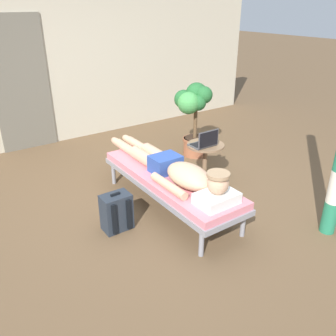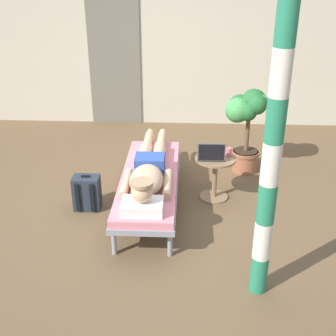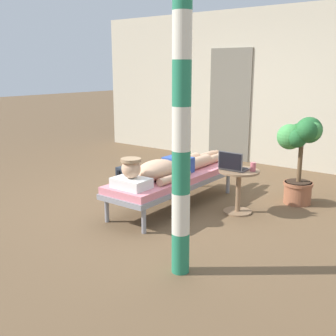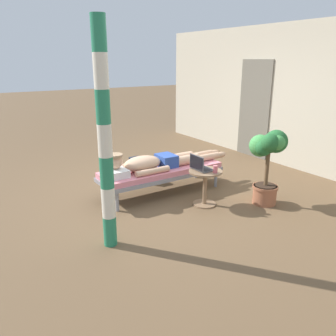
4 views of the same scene
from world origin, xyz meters
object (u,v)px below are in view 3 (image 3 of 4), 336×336
Objects in this scene: side_table at (239,184)px; drink_glass at (253,167)px; backpack at (129,182)px; porch_post at (181,129)px; lounge_chair at (174,179)px; laptop at (233,165)px; potted_plant at (300,147)px; person_reclining at (169,167)px.

drink_glass reaches higher than side_table.
porch_post reaches higher than backpack.
drink_glass reaches higher than lounge_chair.
porch_post is at bearing -84.55° from drink_glass.
drink_glass is 1.80m from porch_post.
side_table reaches higher than lounge_chair.
laptop is 0.28× the size of potted_plant.
potted_plant is 0.45× the size of porch_post.
lounge_chair is 3.81× the size of side_table.
porch_post is (-0.12, -2.41, 0.50)m from potted_plant.
porch_post is at bearing -51.71° from lounge_chair.
laptop reaches higher than side_table.
lounge_chair is at bearing -159.97° from drink_glass.
side_table is (0.75, 0.38, -0.16)m from person_reclining.
laptop is 1.74m from porch_post.
drink_glass is (0.90, 0.43, 0.06)m from person_reclining.
porch_post is at bearing -76.74° from laptop.
potted_plant reaches higher than backpack.
laptop is 3.00× the size of drink_glass.
porch_post reaches higher than person_reclining.
lounge_chair is at bearing -161.98° from laptop.
side_table is 5.07× the size of drink_glass.
lounge_chair is 0.73m from backpack.
laptop is at bearing -153.73° from drink_glass.
backpack is 0.38× the size of potted_plant.
person_reclining reaches higher than drink_glass.
potted_plant is (0.28, 0.73, 0.15)m from drink_glass.
drink_glass is 0.80m from potted_plant.
drink_glass is at bearing 26.27° from laptop.
potted_plant is (1.18, 1.06, 0.38)m from lounge_chair.
porch_post is (1.77, -1.30, 1.03)m from backpack.
side_table is 1.69× the size of laptop.
side_table is 1.51m from backpack.
porch_post is (0.16, -1.67, 0.65)m from drink_glass.
drink_glass is (0.90, 0.33, 0.23)m from lounge_chair.
laptop reaches higher than drink_glass.
potted_plant is at bearing 44.63° from person_reclining.
porch_post is (0.37, -1.57, 0.64)m from laptop.
drink_glass is 0.04× the size of porch_post.
potted_plant is (1.90, 1.10, 0.53)m from backpack.
person_reclining reaches higher than backpack.
laptop is 1.48m from backpack.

